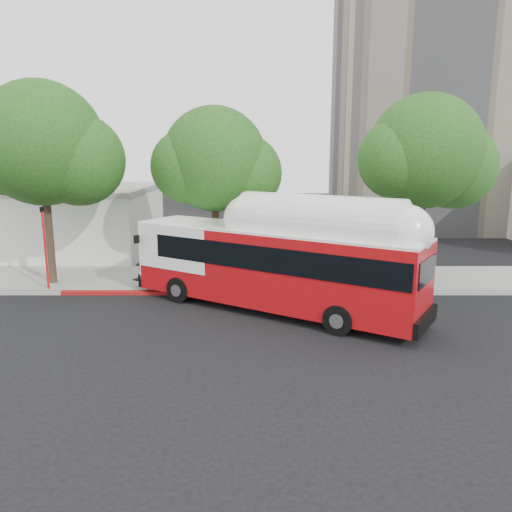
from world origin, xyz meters
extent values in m
plane|color=black|center=(0.00, 0.00, 0.00)|extent=(120.00, 120.00, 0.00)
cube|color=gray|center=(0.00, 6.50, 0.07)|extent=(60.00, 5.00, 0.15)
cube|color=gray|center=(0.00, 3.90, 0.07)|extent=(60.00, 0.30, 0.15)
cube|color=maroon|center=(-3.00, 3.90, 0.08)|extent=(10.00, 0.32, 0.16)
cylinder|color=#2D2116|center=(-9.00, 5.50, 3.04)|extent=(0.36, 0.36, 6.08)
sphere|color=#194814|center=(-9.00, 5.50, 6.84)|extent=(5.80, 5.80, 5.80)
sphere|color=#194814|center=(-7.41, 5.70, 6.08)|extent=(4.35, 4.35, 4.35)
cylinder|color=#2D2116|center=(-1.00, 6.00, 2.72)|extent=(0.36, 0.36, 5.44)
sphere|color=#194814|center=(-1.00, 6.00, 6.12)|extent=(5.00, 5.00, 5.00)
sphere|color=#194814|center=(0.38, 6.20, 5.44)|extent=(3.75, 3.75, 3.75)
cylinder|color=#2D2116|center=(9.00, 5.80, 2.88)|extent=(0.36, 0.36, 5.76)
sphere|color=#194814|center=(9.00, 5.80, 6.48)|extent=(5.40, 5.40, 5.40)
sphere|color=#194814|center=(10.48, 6.00, 5.76)|extent=(4.05, 4.05, 4.05)
cube|color=tan|center=(18.00, 28.00, 17.50)|extent=(18.00, 18.00, 35.00)
cube|color=silver|center=(-14.00, 14.00, 2.00)|extent=(16.00, 10.00, 4.00)
cube|color=gray|center=(-14.00, 14.00, 4.10)|extent=(16.20, 10.20, 0.30)
cube|color=#A30B0F|center=(1.65, 1.61, 1.84)|extent=(11.83, 8.79, 2.97)
cube|color=black|center=(2.09, 1.34, 2.46)|extent=(10.82, 8.19, 0.97)
cube|color=white|center=(1.65, 1.61, 3.37)|extent=(11.78, 8.72, 0.10)
cube|color=white|center=(3.39, 0.52, 3.64)|extent=(6.64, 5.22, 0.56)
cube|color=black|center=(-4.03, 5.18, 0.51)|extent=(1.67, 2.00, 0.06)
imported|color=navy|center=(-4.03, 5.18, 1.00)|extent=(1.45, 1.81, 0.92)
cylinder|color=red|center=(-8.76, 4.33, 1.90)|extent=(0.11, 0.11, 3.80)
cube|color=black|center=(-8.76, 4.33, 3.90)|extent=(0.05, 0.38, 0.24)
camera|label=1|loc=(0.99, -18.28, 6.50)|focal=35.00mm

